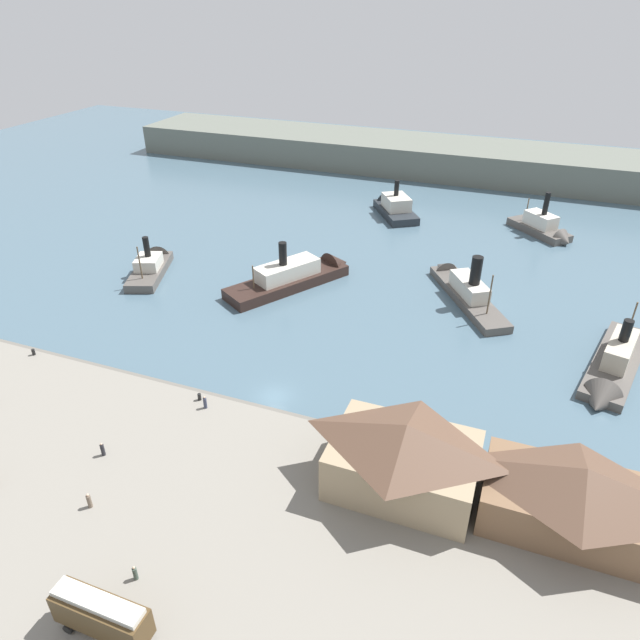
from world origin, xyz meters
TOP-DOWN VIEW (x-y plane):
  - ground_plane at (0.00, 0.00)m, footprint 320.00×320.00m
  - quay_promenade at (0.00, -22.00)m, footprint 110.00×36.00m
  - seawall_edge at (0.00, -3.60)m, footprint 110.00×0.80m
  - ferry_shed_west_terminal at (19.16, -9.92)m, footprint 14.76×10.67m
  - ferry_shed_east_terminal at (35.54, -9.10)m, footprint 17.40×9.62m
  - street_tram at (0.94, -33.62)m, footprint 8.09×2.46m
  - pedestrian_near_cart at (0.18, -28.80)m, footprint 0.40×0.40m
  - pedestrian_by_tram at (-6.23, -6.37)m, footprint 0.43×0.43m
  - pedestrian_near_west_shed at (-12.51, -17.45)m, footprint 0.43×0.43m
  - pedestrian_walking_east at (-8.96, -23.80)m, footprint 0.44×0.44m
  - mooring_post_west at (-34.68, -4.87)m, footprint 0.44×0.44m
  - mooring_post_center_west at (-7.72, -5.29)m, footprint 0.44×0.44m
  - ferry_approaching_west at (18.17, 37.17)m, footprint 17.01×23.07m
  - ferry_moored_east at (30.37, 70.05)m, footprint 14.55×14.10m
  - ferry_mid_harbor at (40.86, 20.12)m, footprint 10.68×23.74m
  - ferry_departing_north at (-9.40, 31.35)m, footprint 17.99×24.40m
  - ferry_moored_west at (-36.88, 26.08)m, footprint 10.15×16.81m
  - ferry_outer_harbor at (-2.96, 72.12)m, footprint 13.78×16.72m
  - far_headland at (0.00, 110.00)m, footprint 180.00×24.00m

SIDE VIEW (x-z plane):
  - ground_plane at x=0.00m, z-range 0.00..0.00m
  - seawall_edge at x=0.00m, z-range 0.00..1.00m
  - quay_promenade at x=0.00m, z-range 0.00..1.20m
  - ferry_moored_west at x=-36.88m, z-range -3.29..5.74m
  - ferry_mid_harbor at x=40.86m, z-range -3.37..5.90m
  - ferry_approaching_west at x=18.17m, z-range -3.58..6.50m
  - ferry_moored_east at x=30.37m, z-range -3.73..6.85m
  - ferry_departing_north at x=-9.40m, z-range -3.62..6.78m
  - ferry_outer_harbor at x=-2.96m, z-range -3.44..6.66m
  - mooring_post_west at x=-34.68m, z-range 1.20..2.10m
  - mooring_post_center_west at x=-7.72m, z-range 1.20..2.10m
  - pedestrian_near_cart at x=0.18m, z-range 1.13..2.74m
  - pedestrian_by_tram at x=-6.23m, z-range 1.12..2.85m
  - pedestrian_near_west_shed at x=-12.51m, z-range 1.12..2.85m
  - pedestrian_walking_east at x=-8.96m, z-range 1.12..2.89m
  - street_tram at x=0.94m, z-range 1.56..5.79m
  - far_headland at x=0.00m, z-range 0.00..8.00m
  - ferry_shed_east_terminal at x=35.54m, z-range 1.26..8.57m
  - ferry_shed_west_terminal at x=19.16m, z-range 1.26..9.27m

